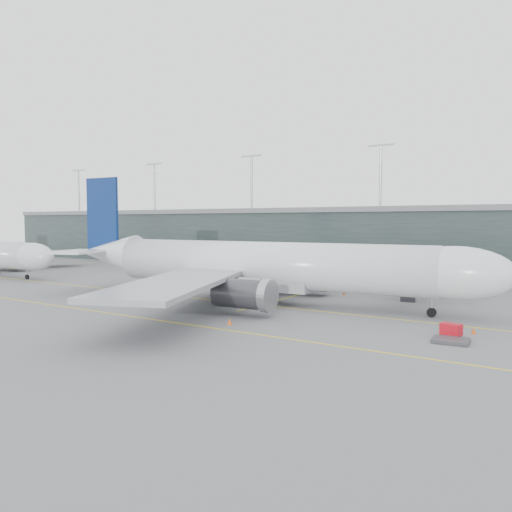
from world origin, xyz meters
The scene contains 17 objects.
ground centered at (0.00, 0.00, 0.00)m, with size 320.00×320.00×0.00m, color slate.
taxiline_a centered at (0.00, -4.00, 0.01)m, with size 160.00×0.25×0.02m, color yellow.
taxiline_b centered at (0.00, -20.00, 0.01)m, with size 160.00×0.25×0.02m, color yellow.
taxiline_lead_main centered at (5.00, 20.00, 0.01)m, with size 0.25×60.00×0.02m, color yellow.
taxiline_lead_adj centered at (-75.00, 20.00, 0.01)m, with size 0.25×60.00×0.02m, color yellow.
terminal centered at (0.00, 58.00, 7.62)m, with size 240.00×36.00×29.00m.
main_aircraft centered at (3.94, -1.99, 5.48)m, with size 69.68×65.32×19.53m.
jet_bridge centered at (20.82, 24.83, 5.12)m, with size 9.98×44.85×6.84m.
gse_cart centered at (32.05, -9.99, 0.75)m, with size 2.23×1.71×1.35m.
baggage_dolly centered at (32.54, -12.71, 0.21)m, with size 3.43×2.74×0.34m, color #343338.
uld_a centered at (-6.27, 11.20, 1.07)m, with size 2.70×2.43×2.03m.
uld_b centered at (-2.35, 12.56, 0.92)m, with size 2.22×1.94×1.75m.
uld_c centered at (0.78, 11.60, 1.01)m, with size 2.23×1.84×1.91m.
cone_nose centered at (33.84, -7.53, 0.37)m, with size 0.47×0.47×0.74m, color #D34A0B.
cone_wing_stbd centered at (9.22, -17.54, 0.39)m, with size 0.49×0.49×0.78m, color #FC590E.
cone_wing_port centered at (11.18, 12.00, 0.40)m, with size 0.50×0.50×0.80m, color #DE4C0C.
cone_tail centered at (-8.14, -12.17, 0.36)m, with size 0.45×0.45×0.72m, color orange.
Camera 1 is at (42.20, -64.01, 11.96)m, focal length 35.00 mm.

